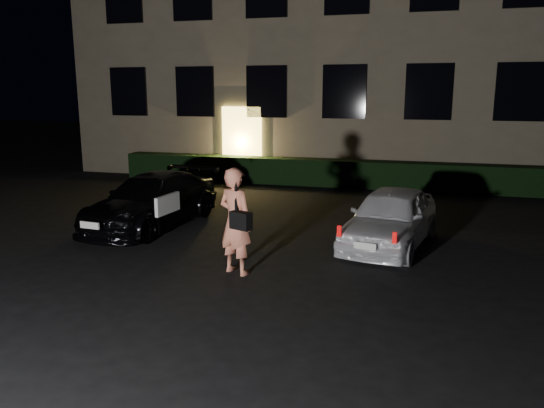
# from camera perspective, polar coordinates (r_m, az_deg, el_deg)

# --- Properties ---
(ground) EXTENTS (80.00, 80.00, 0.00)m
(ground) POSITION_cam_1_polar(r_m,az_deg,el_deg) (7.53, -5.57, -11.75)
(ground) COLOR black
(ground) RESTS_ON ground
(building) EXTENTS (20.00, 8.11, 12.00)m
(building) POSITION_cam_1_polar(r_m,az_deg,el_deg) (21.73, 9.69, 19.77)
(building) COLOR #6F634F
(building) RESTS_ON ground
(hedge) EXTENTS (15.00, 0.70, 0.85)m
(hedge) POSITION_cam_1_polar(r_m,az_deg,el_deg) (17.28, 7.32, 3.31)
(hedge) COLOR black
(hedge) RESTS_ON ground
(sedan) EXTENTS (2.01, 4.23, 1.18)m
(sedan) POSITION_cam_1_polar(r_m,az_deg,el_deg) (12.34, -12.77, 0.35)
(sedan) COLOR black
(sedan) RESTS_ON ground
(hatch) EXTENTS (1.99, 3.62, 1.17)m
(hatch) POSITION_cam_1_polar(r_m,az_deg,el_deg) (10.73, 12.62, -1.41)
(hatch) COLOR white
(hatch) RESTS_ON ground
(man) EXTENTS (0.78, 0.67, 1.81)m
(man) POSITION_cam_1_polar(r_m,az_deg,el_deg) (8.85, -3.91, -1.83)
(man) COLOR #E78162
(man) RESTS_ON ground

